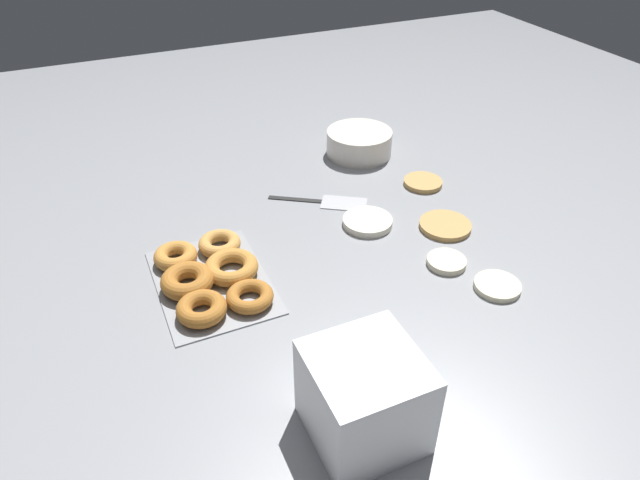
{
  "coord_description": "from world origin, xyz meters",
  "views": [
    {
      "loc": [
        0.86,
        -0.49,
        0.72
      ],
      "look_at": [
        -0.01,
        -0.1,
        0.04
      ],
      "focal_mm": 32.0,
      "sensor_mm": 36.0,
      "label": 1
    }
  ],
  "objects_px": {
    "pancake_3": "(368,222)",
    "spatula": "(333,202)",
    "pancake_1": "(497,286)",
    "batter_bowl": "(359,143)",
    "container_stack": "(364,398)",
    "pancake_0": "(446,262)",
    "donut_tray": "(210,276)",
    "pancake_4": "(423,183)",
    "pancake_2": "(445,226)"
  },
  "relations": [
    {
      "from": "pancake_1",
      "to": "spatula",
      "type": "height_order",
      "value": "pancake_1"
    },
    {
      "from": "pancake_0",
      "to": "pancake_2",
      "type": "relative_size",
      "value": 0.7
    },
    {
      "from": "pancake_0",
      "to": "pancake_1",
      "type": "xyz_separation_m",
      "value": [
        0.1,
        0.05,
        -0.0
      ]
    },
    {
      "from": "spatula",
      "to": "container_stack",
      "type": "bearing_deg",
      "value": -78.34
    },
    {
      "from": "pancake_1",
      "to": "pancake_2",
      "type": "distance_m",
      "value": 0.22
    },
    {
      "from": "pancake_2",
      "to": "pancake_4",
      "type": "bearing_deg",
      "value": 162.4
    },
    {
      "from": "pancake_3",
      "to": "batter_bowl",
      "type": "relative_size",
      "value": 0.63
    },
    {
      "from": "pancake_2",
      "to": "spatula",
      "type": "height_order",
      "value": "pancake_2"
    },
    {
      "from": "pancake_4",
      "to": "donut_tray",
      "type": "relative_size",
      "value": 0.33
    },
    {
      "from": "container_stack",
      "to": "pancake_1",
      "type": "bearing_deg",
      "value": 114.93
    },
    {
      "from": "pancake_3",
      "to": "spatula",
      "type": "height_order",
      "value": "pancake_3"
    },
    {
      "from": "container_stack",
      "to": "pancake_3",
      "type": "bearing_deg",
      "value": 151.31
    },
    {
      "from": "batter_bowl",
      "to": "container_stack",
      "type": "relative_size",
      "value": 1.15
    },
    {
      "from": "pancake_4",
      "to": "donut_tray",
      "type": "xyz_separation_m",
      "value": [
        0.16,
        -0.59,
        0.01
      ]
    },
    {
      "from": "pancake_4",
      "to": "donut_tray",
      "type": "distance_m",
      "value": 0.61
    },
    {
      "from": "pancake_4",
      "to": "spatula",
      "type": "relative_size",
      "value": 0.44
    },
    {
      "from": "pancake_4",
      "to": "container_stack",
      "type": "bearing_deg",
      "value": -39.17
    },
    {
      "from": "pancake_0",
      "to": "spatula",
      "type": "relative_size",
      "value": 0.37
    },
    {
      "from": "donut_tray",
      "to": "spatula",
      "type": "bearing_deg",
      "value": 116.43
    },
    {
      "from": "pancake_3",
      "to": "donut_tray",
      "type": "relative_size",
      "value": 0.38
    },
    {
      "from": "container_stack",
      "to": "donut_tray",
      "type": "bearing_deg",
      "value": -164.73
    },
    {
      "from": "pancake_2",
      "to": "spatula",
      "type": "relative_size",
      "value": 0.52
    },
    {
      "from": "pancake_4",
      "to": "batter_bowl",
      "type": "relative_size",
      "value": 0.54
    },
    {
      "from": "container_stack",
      "to": "spatula",
      "type": "bearing_deg",
      "value": 158.84
    },
    {
      "from": "pancake_0",
      "to": "container_stack",
      "type": "distance_m",
      "value": 0.45
    },
    {
      "from": "pancake_0",
      "to": "donut_tray",
      "type": "xyz_separation_m",
      "value": [
        -0.14,
        -0.45,
        0.01
      ]
    },
    {
      "from": "pancake_0",
      "to": "container_stack",
      "type": "bearing_deg",
      "value": -50.23
    },
    {
      "from": "spatula",
      "to": "batter_bowl",
      "type": "bearing_deg",
      "value": 82.35
    },
    {
      "from": "pancake_1",
      "to": "pancake_4",
      "type": "relative_size",
      "value": 0.94
    },
    {
      "from": "batter_bowl",
      "to": "spatula",
      "type": "bearing_deg",
      "value": -40.47
    },
    {
      "from": "pancake_4",
      "to": "spatula",
      "type": "bearing_deg",
      "value": -93.12
    },
    {
      "from": "pancake_3",
      "to": "pancake_4",
      "type": "distance_m",
      "value": 0.23
    },
    {
      "from": "pancake_1",
      "to": "spatula",
      "type": "relative_size",
      "value": 0.41
    },
    {
      "from": "batter_bowl",
      "to": "pancake_3",
      "type": "bearing_deg",
      "value": -23.9
    },
    {
      "from": "pancake_3",
      "to": "spatula",
      "type": "xyz_separation_m",
      "value": [
        -0.12,
        -0.03,
        -0.01
      ]
    },
    {
      "from": "container_stack",
      "to": "pancake_0",
      "type": "bearing_deg",
      "value": 129.77
    },
    {
      "from": "batter_bowl",
      "to": "spatula",
      "type": "distance_m",
      "value": 0.27
    },
    {
      "from": "donut_tray",
      "to": "batter_bowl",
      "type": "height_order",
      "value": "batter_bowl"
    },
    {
      "from": "pancake_1",
      "to": "donut_tray",
      "type": "height_order",
      "value": "donut_tray"
    },
    {
      "from": "pancake_4",
      "to": "pancake_0",
      "type": "bearing_deg",
      "value": -23.95
    },
    {
      "from": "pancake_1",
      "to": "donut_tray",
      "type": "distance_m",
      "value": 0.56
    },
    {
      "from": "pancake_0",
      "to": "pancake_4",
      "type": "distance_m",
      "value": 0.32
    },
    {
      "from": "spatula",
      "to": "pancake_1",
      "type": "bearing_deg",
      "value": -36.19
    },
    {
      "from": "batter_bowl",
      "to": "donut_tray",
      "type": "bearing_deg",
      "value": -54.17
    },
    {
      "from": "pancake_0",
      "to": "pancake_4",
      "type": "bearing_deg",
      "value": 156.05
    },
    {
      "from": "pancake_0",
      "to": "pancake_4",
      "type": "height_order",
      "value": "pancake_0"
    },
    {
      "from": "batter_bowl",
      "to": "pancake_4",
      "type": "bearing_deg",
      "value": 18.07
    },
    {
      "from": "pancake_1",
      "to": "batter_bowl",
      "type": "relative_size",
      "value": 0.51
    },
    {
      "from": "container_stack",
      "to": "pancake_4",
      "type": "bearing_deg",
      "value": 140.83
    },
    {
      "from": "pancake_0",
      "to": "batter_bowl",
      "type": "relative_size",
      "value": 0.45
    }
  ]
}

